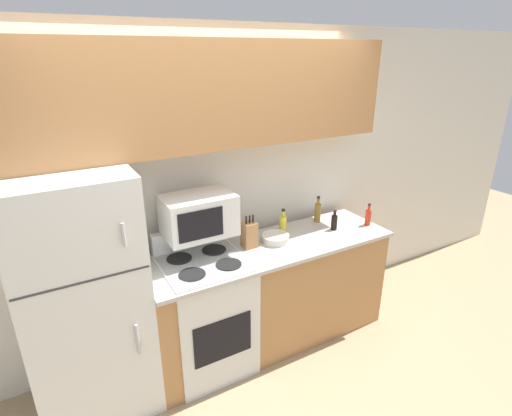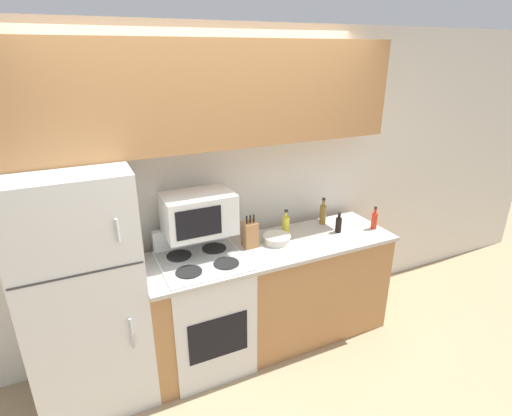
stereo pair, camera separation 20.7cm
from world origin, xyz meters
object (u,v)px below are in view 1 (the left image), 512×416
at_px(bottle_cooking_spray, 283,224).
at_px(bottle_vinegar, 318,212).
at_px(bottle_soy_sauce, 334,222).
at_px(stove, 206,313).
at_px(microwave, 199,215).
at_px(bottle_hot_sauce, 368,217).
at_px(refrigerator, 84,299).
at_px(bowl, 275,238).
at_px(knife_block, 249,234).

relative_size(bottle_cooking_spray, bottle_vinegar, 0.92).
xyz_separation_m(bottle_cooking_spray, bottle_soy_sauce, (0.43, -0.15, -0.02)).
height_order(stove, microwave, microwave).
bearing_deg(bottle_hot_sauce, stove, 176.76).
height_order(microwave, bottle_hot_sauce, microwave).
xyz_separation_m(refrigerator, bowl, (1.45, -0.02, 0.10)).
relative_size(refrigerator, bottle_hot_sauce, 8.55).
relative_size(bowl, bottle_soy_sauce, 1.25).
xyz_separation_m(refrigerator, bottle_soy_sauce, (2.01, -0.06, 0.14)).
height_order(bowl, bottle_vinegar, bottle_vinegar).
distance_m(bottle_cooking_spray, bottle_soy_sauce, 0.45).
bearing_deg(bottle_cooking_spray, bottle_soy_sauce, -19.22).
bearing_deg(bottle_soy_sauce, microwave, 173.65).
relative_size(bottle_hot_sauce, bottle_cooking_spray, 0.91).
bearing_deg(stove, bowl, 3.11).
bearing_deg(bottle_vinegar, refrigerator, -175.91).
bearing_deg(bowl, knife_block, 172.13).
relative_size(refrigerator, bowl, 7.59).
distance_m(refrigerator, bowl, 1.45).
height_order(bottle_hot_sauce, bottle_soy_sauce, bottle_hot_sauce).
height_order(stove, bottle_soy_sauce, bottle_soy_sauce).
xyz_separation_m(knife_block, bottle_vinegar, (0.77, 0.13, -0.01)).
bearing_deg(bowl, refrigerator, 179.39).
bearing_deg(bottle_cooking_spray, bowl, -144.15).
distance_m(bowl, bottle_cooking_spray, 0.18).
distance_m(microwave, bowl, 0.68).
bearing_deg(bottle_soy_sauce, bottle_vinegar, 95.32).
distance_m(refrigerator, knife_block, 1.24).
relative_size(refrigerator, bottle_soy_sauce, 9.50).
xyz_separation_m(refrigerator, microwave, (0.84, 0.07, 0.39)).
distance_m(microwave, bottle_vinegar, 1.18).
bearing_deg(microwave, bottle_hot_sauce, -7.73).
relative_size(knife_block, bottle_vinegar, 1.11).
bearing_deg(bowl, microwave, 172.32).
xyz_separation_m(bottle_cooking_spray, bottle_vinegar, (0.41, 0.06, 0.01)).
bearing_deg(bottle_soy_sauce, refrigerator, 178.18).
bearing_deg(microwave, bottle_cooking_spray, 1.38).
xyz_separation_m(microwave, bottle_hot_sauce, (1.49, -0.20, -0.25)).
xyz_separation_m(refrigerator, knife_block, (1.23, 0.02, 0.17)).
height_order(refrigerator, stove, refrigerator).
relative_size(bowl, bottle_cooking_spray, 1.02).
xyz_separation_m(knife_block, bottle_cooking_spray, (0.36, 0.07, -0.02)).
xyz_separation_m(stove, bottle_soy_sauce, (1.20, -0.01, 0.51)).
distance_m(microwave, bottle_soy_sauce, 1.21).
bearing_deg(bowl, bottle_cooking_spray, 35.85).
bearing_deg(refrigerator, microwave, 4.52).
bearing_deg(knife_block, bowl, -7.87).
bearing_deg(bottle_hot_sauce, bottle_soy_sauce, 167.32).
bearing_deg(bottle_soy_sauce, knife_block, 174.24).
bearing_deg(refrigerator, bottle_cooking_spray, 3.05).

